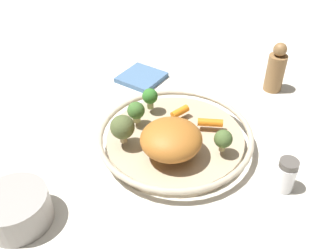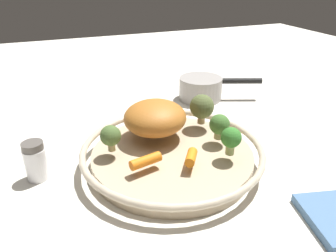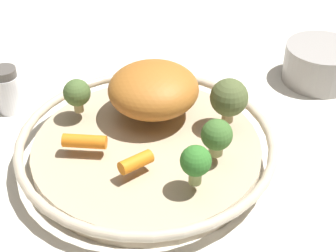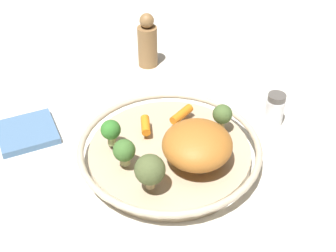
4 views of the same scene
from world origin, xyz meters
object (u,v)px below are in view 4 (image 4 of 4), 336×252
broccoli_floret_mid (111,131)px  broccoli_floret_small (222,115)px  salt_shaker (275,110)px  dish_towel (27,132)px  broccoli_floret_large (150,170)px  baby_carrot_right (146,125)px  serving_bowl (170,151)px  broccoli_floret_edge (124,151)px  baby_carrot_near_rim (182,114)px  roast_chicken_piece (197,144)px  pepper_mill (147,43)px

broccoli_floret_mid → broccoli_floret_small: broccoli_floret_mid is taller
salt_shaker → dish_towel: salt_shaker is taller
broccoli_floret_large → broccoli_floret_small: bearing=11.8°
baby_carrot_right → broccoli_floret_mid: (-0.07, 0.00, 0.02)m
serving_bowl → broccoli_floret_small: size_ratio=6.97×
broccoli_floret_edge → dish_towel: (-0.09, 0.23, -0.06)m
baby_carrot_near_rim → baby_carrot_right: same height
salt_shaker → roast_chicken_piece: bearing=-176.0°
broccoli_floret_edge → dish_towel: size_ratio=0.44×
salt_shaker → pepper_mill: (-0.06, 0.35, 0.03)m
broccoli_floret_mid → broccoli_floret_large: bearing=-93.7°
baby_carrot_near_rim → broccoli_floret_large: (-0.16, -0.11, 0.03)m
broccoli_floret_edge → salt_shaker: size_ratio=0.68×
baby_carrot_right → salt_shaker: salt_shaker is taller
broccoli_floret_small → baby_carrot_near_rim: bearing=121.6°
baby_carrot_near_rim → broccoli_floret_mid: broccoli_floret_mid is taller
serving_bowl → pepper_mill: (0.18, 0.31, 0.04)m
serving_bowl → broccoli_floret_small: bearing=-12.4°
broccoli_floret_small → pepper_mill: pepper_mill is taller
roast_chicken_piece → pepper_mill: pepper_mill is taller
broccoli_floret_edge → broccoli_floret_small: (0.20, -0.03, 0.00)m
serving_bowl → broccoli_floret_large: broccoli_floret_large is taller
broccoli_floret_edge → broccoli_floret_mid: (0.01, 0.06, 0.00)m
pepper_mill → dish_towel: pepper_mill is taller
pepper_mill → broccoli_floret_large: bearing=-125.6°
baby_carrot_near_rim → serving_bowl: bearing=-145.5°
broccoli_floret_mid → baby_carrot_near_rim: bearing=-7.2°
dish_towel → roast_chicken_piece: bearing=-57.1°
salt_shaker → dish_towel: size_ratio=0.64×
baby_carrot_right → broccoli_floret_mid: 0.08m
baby_carrot_right → broccoli_floret_edge: 0.10m
pepper_mill → salt_shaker: bearing=-80.1°
broccoli_floret_edge → broccoli_floret_mid: broccoli_floret_mid is taller
serving_bowl → salt_shaker: bearing=-10.9°
baby_carrot_right → broccoli_floret_edge: (-0.08, -0.06, 0.02)m
baby_carrot_near_rim → pepper_mill: size_ratio=0.40×
baby_carrot_near_rim → broccoli_floret_edge: broccoli_floret_edge is taller
broccoli_floret_small → broccoli_floret_large: bearing=-168.2°
dish_towel → broccoli_floret_mid: bearing=-60.6°
roast_chicken_piece → pepper_mill: (0.16, 0.37, -0.01)m
broccoli_floret_mid → pepper_mill: 0.36m
broccoli_floret_large → pepper_mill: pepper_mill is taller
baby_carrot_near_rim → roast_chicken_piece: bearing=-116.9°
broccoli_floret_large → pepper_mill: bearing=54.4°
baby_carrot_near_rim → broccoli_floret_mid: bearing=172.8°
broccoli_floret_large → roast_chicken_piece: bearing=2.1°
roast_chicken_piece → dish_towel: (-0.19, 0.30, -0.07)m
serving_bowl → baby_carrot_near_rim: baby_carrot_near_rim is taller
broccoli_floret_edge → serving_bowl: bearing=-3.8°
broccoli_floret_mid → broccoli_floret_small: 0.21m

